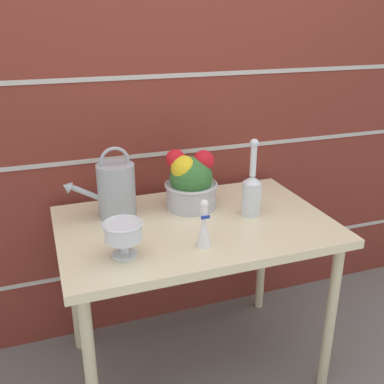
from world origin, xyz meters
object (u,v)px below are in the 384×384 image
object	(u,v)px
flower_planter	(191,182)
figurine_vase	(204,227)
crystal_pedestal_bowl	(123,233)
watering_can	(116,190)
glass_decanter	(252,191)

from	to	relation	value
flower_planter	figurine_vase	distance (m)	0.37
crystal_pedestal_bowl	watering_can	bearing A→B (deg)	83.49
flower_planter	figurine_vase	bearing A→B (deg)	-101.62
watering_can	figurine_vase	xyz separation A→B (m)	(0.25, -0.37, -0.04)
watering_can	flower_planter	distance (m)	0.33
crystal_pedestal_bowl	glass_decanter	distance (m)	0.61
watering_can	glass_decanter	world-z (taller)	glass_decanter
crystal_pedestal_bowl	glass_decanter	size ratio (longest dim) A/B	0.43
glass_decanter	flower_planter	bearing A→B (deg)	143.37
flower_planter	crystal_pedestal_bowl	bearing A→B (deg)	-137.63
crystal_pedestal_bowl	glass_decanter	xyz separation A→B (m)	(0.58, 0.17, 0.02)
crystal_pedestal_bowl	flower_planter	size ratio (longest dim) A/B	0.54
watering_can	glass_decanter	xyz separation A→B (m)	(0.54, -0.17, -0.01)
flower_planter	figurine_vase	xyz separation A→B (m)	(-0.07, -0.36, -0.04)
figurine_vase	crystal_pedestal_bowl	bearing A→B (deg)	175.55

